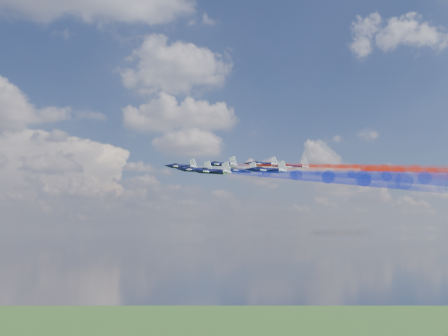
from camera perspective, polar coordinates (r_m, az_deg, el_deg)
name	(u,v)px	position (r m, az deg, el deg)	size (l,w,h in m)	color
jet_lead	(181,166)	(153.92, -5.05, 0.19)	(10.09, 12.62, 3.36)	black
trail_lead	(271,171)	(139.69, 5.59, -0.35)	(4.21, 50.25, 4.21)	white
jet_inner_left	(195,170)	(139.01, -3.44, -0.20)	(10.09, 12.62, 3.36)	black
trail_inner_left	(297,175)	(125.89, 8.59, -0.84)	(4.21, 50.25, 4.21)	#1727CB
jet_inner_right	(221,164)	(154.96, -0.35, 0.44)	(10.09, 12.62, 3.36)	black
trail_inner_right	(314,169)	(143.08, 10.54, -0.07)	(4.21, 50.25, 4.21)	red
jet_outer_left	(212,171)	(125.78, -1.46, -0.40)	(10.09, 12.62, 3.36)	black
trail_outer_left	(327,178)	(114.01, 12.12, -1.12)	(4.21, 50.25, 4.21)	#1727CB
jet_center_third	(240,170)	(143.43, 1.91, -0.28)	(10.09, 12.62, 3.36)	black
trail_center_third	(343,176)	(132.96, 13.89, -0.88)	(4.21, 50.25, 4.21)	white
jet_outer_right	(261,164)	(159.50, 4.45, 0.47)	(10.09, 12.62, 3.36)	black
trail_outer_right	(355,168)	(150.01, 15.27, -0.02)	(4.21, 50.25, 4.21)	red
jet_rear_left	(267,170)	(128.80, 5.07, -0.26)	(10.09, 12.62, 3.36)	black
trail_rear_left	(387,176)	(120.35, 18.67, -0.92)	(4.21, 50.25, 4.21)	#1727CB
jet_rear_right	(291,167)	(146.24, 7.94, 0.12)	(10.09, 12.62, 3.36)	black
trail_rear_right	(399,172)	(138.86, 19.93, -0.44)	(4.21, 50.25, 4.21)	red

